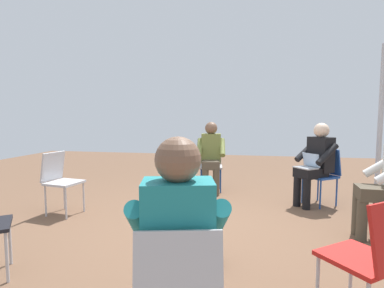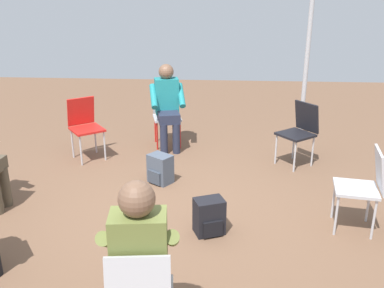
# 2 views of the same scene
# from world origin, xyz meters

# --- Properties ---
(ground_plane) EXTENTS (14.00, 14.00, 0.00)m
(ground_plane) POSITION_xyz_m (0.00, 0.00, 0.00)
(ground_plane) COLOR brown
(chair_south) EXTENTS (0.48, 0.52, 0.85)m
(chair_south) POSITION_xyz_m (0.26, -2.16, 0.50)
(chair_south) COLOR #B7B7BC
(chair_south) RESTS_ON ground
(chair_west) EXTENTS (0.49, 0.46, 0.85)m
(chair_west) POSITION_xyz_m (-1.96, 0.19, 0.50)
(chair_west) COLOR #B7B7BC
(chair_west) RESTS_ON ground
(chair_southeast) EXTENTS (0.58, 0.58, 0.85)m
(chair_southeast) POSITION_xyz_m (1.32, -1.51, 0.50)
(chair_southeast) COLOR red
(chair_southeast) RESTS_ON ground
(chair_southwest) EXTENTS (0.58, 0.58, 0.85)m
(chair_southwest) POSITION_xyz_m (-1.61, -1.47, 0.50)
(chair_southwest) COLOR black
(chair_southwest) RESTS_ON ground
(person_in_olive) EXTENTS (0.53, 0.55, 1.24)m
(person_in_olive) POSITION_xyz_m (-0.07, 1.76, 0.69)
(person_in_olive) COLOR #4C4233
(person_in_olive) RESTS_ON ground
(person_in_teal) EXTENTS (0.57, 0.58, 1.24)m
(person_in_teal) POSITION_xyz_m (0.22, -1.99, 0.69)
(person_in_teal) COLOR #23283D
(person_in_teal) RESTS_ON ground
(backpack_near_laptop_user) EXTENTS (0.33, 0.30, 0.36)m
(backpack_near_laptop_user) POSITION_xyz_m (-0.47, 0.36, 0.16)
(backpack_near_laptop_user) COLOR black
(backpack_near_laptop_user) RESTS_ON ground
(backpack_by_empty_chair) EXTENTS (0.34, 0.33, 0.36)m
(backpack_by_empty_chair) POSITION_xyz_m (0.17, -0.76, 0.16)
(backpack_by_empty_chair) COLOR #475160
(backpack_by_empty_chair) RESTS_ON ground
(tent_pole_near) EXTENTS (0.07, 0.07, 2.39)m
(tent_pole_near) POSITION_xyz_m (-1.82, -2.48, 1.19)
(tent_pole_near) COLOR #B2B2B7
(tent_pole_near) RESTS_ON ground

